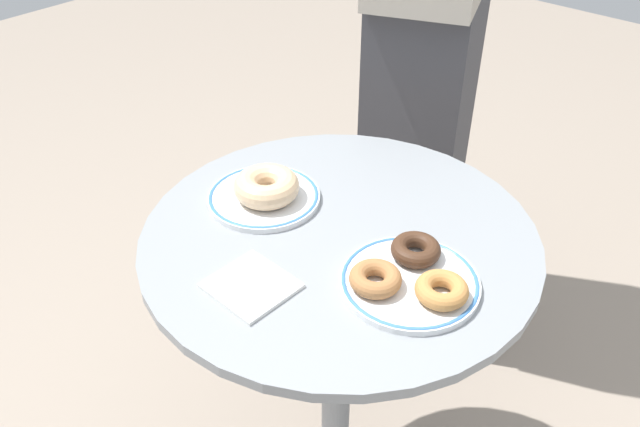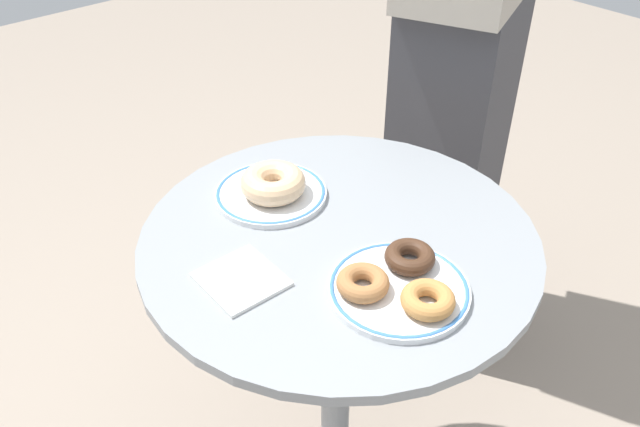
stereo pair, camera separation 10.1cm
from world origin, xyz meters
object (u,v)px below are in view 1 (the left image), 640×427
Objects in this scene: cafe_table at (337,334)px; donut_chocolate at (416,250)px; donut_old_fashioned at (442,290)px; person_figure at (430,27)px; paper_napkin at (251,286)px; plate_left at (264,197)px; donut_cinnamon at (375,279)px; donut_glazed at (267,186)px; plate_right at (410,282)px.

donut_chocolate reaches higher than cafe_table.
person_figure is at bearing 125.19° from donut_old_fashioned.
cafe_table is 6.69× the size of paper_napkin.
paper_napkin is 0.83m from person_figure.
plate_left is 2.56× the size of donut_cinnamon.
plate_left is at bearing -174.17° from cafe_table.
donut_chocolate is 0.25m from paper_napkin.
paper_napkin is (0.13, -0.16, -0.03)m from donut_glazed.
paper_napkin is (-0.01, -0.18, 0.24)m from cafe_table.
donut_old_fashioned is at bearing 34.44° from paper_napkin.
plate_left is 0.31m from plate_right.
donut_cinnamon is at bearing -93.82° from donut_chocolate.
donut_chocolate reaches higher than plate_left.
cafe_table is 0.74m from person_figure.
person_figure reaches higher than plate_right.
donut_glazed reaches higher than donut_old_fashioned.
plate_right reaches higher than paper_napkin.
donut_cinnamon reaches higher than cafe_table.
plate_left is 0.29m from donut_chocolate.
paper_napkin is (-0.17, -0.15, -0.00)m from plate_right.
plate_right is 2.70× the size of donut_chocolate.
donut_old_fashioned is 0.79m from person_figure.
donut_glazed is 1.48× the size of donut_cinnamon.
plate_left is 0.22m from paper_napkin.
donut_glazed is at bearing 128.67° from paper_napkin.
plate_left reaches higher than paper_napkin.
donut_cinnamon reaches higher than paper_napkin.
donut_glazed is 0.27m from donut_cinnamon.
person_figure is at bearing 99.23° from donut_glazed.
paper_napkin is (-0.22, -0.15, -0.02)m from donut_old_fashioned.
person_figure reaches higher than donut_glazed.
donut_chocolate is at bearing 86.18° from donut_cinnamon.
plate_left is 2.56× the size of donut_old_fashioned.
cafe_table is 0.30m from donut_glazed.
donut_old_fashioned is (0.21, -0.03, 0.26)m from cafe_table.
donut_chocolate is (-0.02, 0.05, 0.02)m from plate_right.
donut_glazed is (-0.30, 0.01, 0.03)m from plate_right.
person_figure is at bearing 118.48° from donut_cinnamon.
donut_chocolate is at bearing 116.70° from plate_right.
plate_right is at bearing 178.11° from donut_old_fashioned.
donut_glazed reaches higher than donut_chocolate.
person_figure is (-0.09, 0.63, 0.10)m from plate_left.
plate_left is 0.64m from person_figure.
plate_right is 0.06m from donut_chocolate.
donut_glazed is (0.01, -0.00, 0.03)m from plate_left.
person_figure is (-0.25, 0.61, 0.34)m from cafe_table.
donut_glazed is 0.21m from paper_napkin.
plate_right is 0.06m from donut_cinnamon.
donut_chocolate is 0.71m from person_figure.
donut_glazed is at bearing -7.38° from plate_left.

